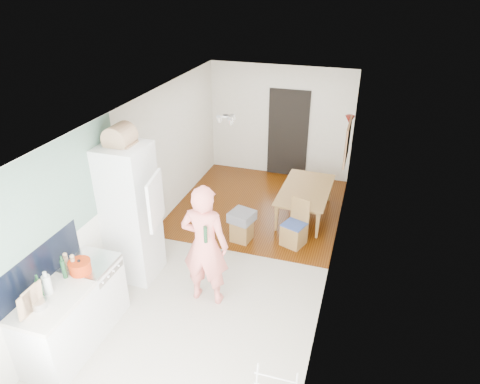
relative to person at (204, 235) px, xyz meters
The scene contains 31 objects.
room_shell 1.02m from the person, 89.29° to the left, with size 3.20×7.00×2.50m, color white, non-canonical shape.
floor 1.48m from the person, 89.29° to the left, with size 3.20×7.00×0.01m, color #BDB9A1.
wood_floor_overlay 3.05m from the person, 89.75° to the left, with size 3.20×3.30×0.01m, color #5A2C09.
sage_wall_panel 2.02m from the person, 147.79° to the right, with size 0.02×3.00×1.30m, color gray.
tile_splashback 2.20m from the person, 135.53° to the right, with size 0.02×1.90×0.50m, color black.
doorway_recess 4.49m from the person, 87.29° to the left, with size 0.90×0.04×2.00m, color black.
base_cabinet 2.11m from the person, 129.83° to the right, with size 0.60×0.90×0.86m, color silver.
worktop 2.02m from the person, 129.83° to the right, with size 0.62×0.92×0.06m, color silver.
range_cooker 1.64m from the person, 148.35° to the right, with size 0.60×0.60×0.88m, color silver.
cooker_top 1.52m from the person, 148.35° to the right, with size 0.60×0.60×0.04m, color silver.
fridge_housing 1.28m from the person, 169.81° to the left, with size 0.66×0.66×2.15m, color silver.
fridge_door 0.80m from the person, behind, with size 0.56×0.04×0.70m, color silver.
fridge_interior 1.08m from the person, 166.58° to the left, with size 0.02×0.52×0.66m, color white.
pinboard 3.35m from the person, 61.28° to the left, with size 0.03×0.90×0.70m, color tan.
pinboard_frame 3.34m from the person, 61.51° to the left, with size 0.01×0.94×0.74m, color olive.
wall_sconce 3.94m from the person, 66.42° to the left, with size 0.18×0.18×0.16m, color maroon.
person is the anchor object (origin of this frame).
dining_table 3.06m from the person, 70.72° to the left, with size 1.39×0.77×0.49m, color olive.
dining_chair 2.06m from the person, 61.35° to the left, with size 0.36×0.36×0.85m, color olive, non-canonical shape.
stool 1.80m from the person, 88.54° to the left, with size 0.32×0.32×0.42m, color olive, non-canonical shape.
grey_drape 1.64m from the person, 88.01° to the left, with size 0.39×0.39×0.17m, color slate.
bread_bin 1.76m from the person, 168.37° to the left, with size 0.38×0.36×0.20m, color tan, non-canonical shape.
red_casserole 1.61m from the person, 141.57° to the right, with size 0.28×0.28×0.16m, color #BC2E0B.
steel_pan 2.13m from the person, 128.28° to the right, with size 0.18×0.18×0.09m, color silver.
held_bottle 0.23m from the person, 62.25° to the right, with size 0.05×0.05×0.24m, color #173B20.
bottle_a 2.08m from the person, 131.51° to the right, with size 0.06×0.06×0.28m, color #173B20.
bottle_b 1.79m from the person, 140.26° to the right, with size 0.06×0.06×0.25m, color #173B20.
bottle_c 2.00m from the person, 133.72° to the right, with size 0.10×0.10×0.24m, color silver.
pepper_mill_front 1.77m from the person, 144.94° to the right, with size 0.06×0.06×0.20m, color tan.
pepper_mill_back 1.68m from the person, 142.89° to the right, with size 0.06×0.06×0.20m, color tan.
chopping_boards 2.21m from the person, 126.81° to the right, with size 0.04×0.25×0.34m, color tan, non-canonical shape.
Camera 1 is at (1.90, -5.47, 4.29)m, focal length 32.00 mm.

